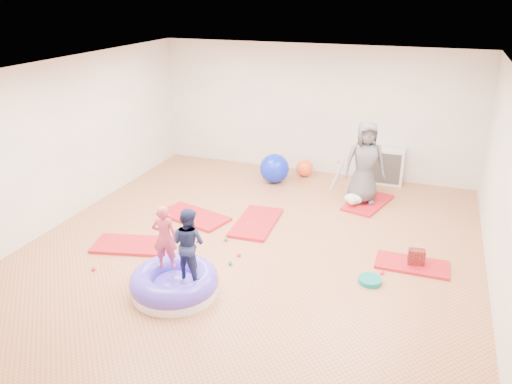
% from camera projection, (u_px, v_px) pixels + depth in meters
% --- Properties ---
extents(room, '(7.01, 8.01, 2.81)m').
position_uv_depth(room, '(249.00, 168.00, 7.38)').
color(room, '#9E5C36').
rests_on(room, ground).
extents(gym_mat_front_left, '(1.37, 0.91, 0.05)m').
position_uv_depth(gym_mat_front_left, '(133.00, 245.00, 8.04)').
color(gym_mat_front_left, '#CC2140').
rests_on(gym_mat_front_left, ground).
extents(gym_mat_mid_left, '(1.40, 0.96, 0.05)m').
position_uv_depth(gym_mat_mid_left, '(194.00, 216.00, 9.04)').
color(gym_mat_mid_left, '#CC2140').
rests_on(gym_mat_mid_left, ground).
extents(gym_mat_center_back, '(0.72, 1.34, 0.05)m').
position_uv_depth(gym_mat_center_back, '(256.00, 222.00, 8.81)').
color(gym_mat_center_back, '#CC2140').
rests_on(gym_mat_center_back, ground).
extents(gym_mat_right, '(1.07, 0.54, 0.04)m').
position_uv_depth(gym_mat_right, '(412.00, 265.00, 7.48)').
color(gym_mat_right, '#CC2140').
rests_on(gym_mat_right, ground).
extents(gym_mat_rear_right, '(0.90, 1.31, 0.05)m').
position_uv_depth(gym_mat_rear_right, '(368.00, 203.00, 9.62)').
color(gym_mat_rear_right, '#CC2140').
rests_on(gym_mat_rear_right, ground).
extents(inflatable_cushion, '(1.21, 1.21, 0.38)m').
position_uv_depth(inflatable_cushion, '(175.00, 283.00, 6.79)').
color(inflatable_cushion, white).
rests_on(inflatable_cushion, ground).
extents(child_pink, '(0.39, 0.31, 0.93)m').
position_uv_depth(child_pink, '(164.00, 234.00, 6.69)').
color(child_pink, '#D9425A').
rests_on(child_pink, inflatable_cushion).
extents(child_navy, '(0.55, 0.47, 0.99)m').
position_uv_depth(child_navy, '(188.00, 240.00, 6.46)').
color(child_navy, navy).
rests_on(child_navy, inflatable_cushion).
extents(adult_caregiver, '(0.89, 0.73, 1.57)m').
position_uv_depth(adult_caregiver, '(365.00, 163.00, 9.34)').
color(adult_caregiver, '#4E4D53').
rests_on(adult_caregiver, gym_mat_rear_right).
extents(infant, '(0.35, 0.36, 0.21)m').
position_uv_depth(infant, '(353.00, 199.00, 9.45)').
color(infant, '#B4E7F7').
rests_on(infant, gym_mat_rear_right).
extents(ball_pit_balls, '(4.08, 2.25, 0.07)m').
position_uv_depth(ball_pit_balls, '(215.00, 248.00, 7.93)').
color(ball_pit_balls, '#F12D56').
rests_on(ball_pit_balls, ground).
extents(exercise_ball_blue, '(0.63, 0.63, 0.63)m').
position_uv_depth(exercise_ball_blue, '(274.00, 168.00, 10.59)').
color(exercise_ball_blue, '#0E24DD').
rests_on(exercise_ball_blue, ground).
extents(exercise_ball_orange, '(0.37, 0.37, 0.37)m').
position_uv_depth(exercise_ball_orange, '(304.00, 168.00, 10.99)').
color(exercise_ball_orange, '#FF5725').
rests_on(exercise_ball_orange, ground).
extents(infant_play_gym, '(0.71, 0.68, 0.55)m').
position_uv_depth(infant_play_gym, '(351.00, 171.00, 10.30)').
color(infant_play_gym, silver).
rests_on(infant_play_gym, ground).
extents(cube_shelf, '(0.76, 0.37, 0.76)m').
position_uv_depth(cube_shelf, '(385.00, 166.00, 10.54)').
color(cube_shelf, silver).
rests_on(cube_shelf, ground).
extents(balance_disc, '(0.33, 0.33, 0.07)m').
position_uv_depth(balance_disc, '(370.00, 280.00, 7.05)').
color(balance_disc, '#0C7973').
rests_on(balance_disc, ground).
extents(backpack, '(0.26, 0.18, 0.27)m').
position_uv_depth(backpack, '(416.00, 258.00, 7.43)').
color(backpack, red).
rests_on(backpack, ground).
extents(yellow_toy, '(0.19, 0.19, 0.03)m').
position_uv_depth(yellow_toy, '(165.00, 306.00, 6.52)').
color(yellow_toy, '#FFFD00').
rests_on(yellow_toy, ground).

